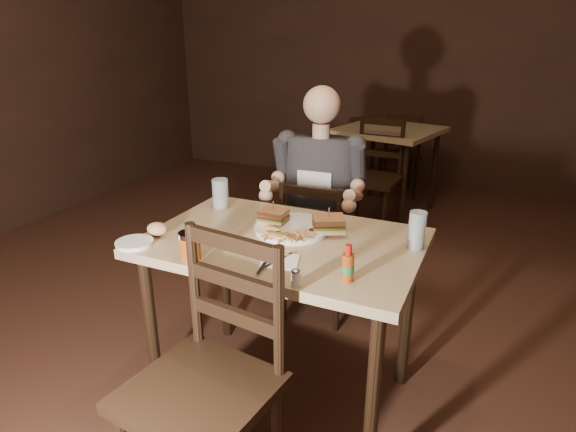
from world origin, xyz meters
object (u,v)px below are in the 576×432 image
at_px(chair_near, 199,392).
at_px(bg_chair_near, 372,179).
at_px(syrup_dispenser, 190,246).
at_px(dinner_plate, 292,229).
at_px(diner, 318,172).
at_px(main_table, 283,259).
at_px(glass_right, 417,230).
at_px(glass_left, 220,194).
at_px(bg_table, 389,138).
at_px(hot_sauce, 348,263).
at_px(chair_far, 319,248).
at_px(side_plate, 135,244).
at_px(bg_chair_far, 398,154).

bearing_deg(chair_near, bg_chair_near, 100.68).
bearing_deg(syrup_dispenser, dinner_plate, 59.62).
xyz_separation_m(chair_near, diner, (-0.07, 1.28, 0.39)).
relative_size(diner, syrup_dispenser, 8.42).
xyz_separation_m(main_table, dinner_plate, (0.00, 0.09, 0.10)).
bearing_deg(glass_right, bg_chair_near, 108.08).
relative_size(glass_left, glass_right, 0.93).
bearing_deg(diner, bg_chair_near, 88.39).
relative_size(bg_table, hot_sauce, 7.45).
distance_m(main_table, bg_table, 2.59).
bearing_deg(chair_far, side_plate, 64.65).
xyz_separation_m(bg_table, syrup_dispenser, (-0.12, -2.89, 0.14)).
bearing_deg(bg_table, syrup_dispenser, -92.32).
bearing_deg(bg_table, side_plate, -97.72).
relative_size(bg_table, dinner_plate, 3.11).
distance_m(main_table, bg_chair_near, 2.05).
height_order(bg_table, dinner_plate, dinner_plate).
distance_m(chair_far, glass_left, 0.73).
relative_size(diner, glass_left, 6.31).
bearing_deg(bg_chair_far, bg_table, 70.63).
bearing_deg(glass_right, main_table, -167.20).
relative_size(chair_near, syrup_dispenser, 9.13).
distance_m(chair_far, glass_right, 0.95).
relative_size(chair_far, dinner_plate, 2.64).
relative_size(bg_chair_far, glass_left, 5.99).
distance_m(bg_table, bg_chair_near, 0.59).
xyz_separation_m(bg_table, dinner_plate, (0.12, -2.50, 0.10)).
distance_m(chair_far, bg_chair_far, 2.43).
bearing_deg(glass_left, main_table, -27.92).
height_order(bg_chair_far, glass_left, glass_left).
height_order(main_table, bg_chair_far, bg_chair_far).
xyz_separation_m(diner, syrup_dispenser, (-0.15, -0.97, -0.04)).
distance_m(main_table, syrup_dispenser, 0.41).
bearing_deg(side_plate, bg_table, 82.28).
distance_m(bg_chair_far, bg_chair_near, 1.10).
height_order(glass_left, syrup_dispenser, glass_left).
relative_size(dinner_plate, hot_sauce, 2.40).
height_order(bg_chair_near, side_plate, bg_chair_near).
bearing_deg(dinner_plate, bg_chair_near, 93.62).
bearing_deg(bg_chair_near, glass_right, -67.66).
bearing_deg(diner, main_table, -84.89).
relative_size(hot_sauce, syrup_dispenser, 1.25).
relative_size(bg_chair_near, glass_right, 6.12).
bearing_deg(bg_chair_far, side_plate, 64.14).
distance_m(main_table, glass_right, 0.55).
bearing_deg(bg_table, chair_near, -88.31).
height_order(bg_chair_far, bg_chair_near, bg_chair_near).
height_order(dinner_plate, side_plate, dinner_plate).
bearing_deg(syrup_dispenser, chair_far, 83.14).
distance_m(chair_near, side_plate, 0.65).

